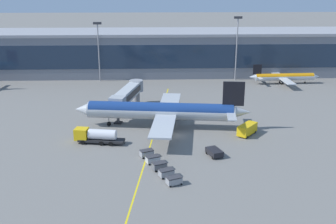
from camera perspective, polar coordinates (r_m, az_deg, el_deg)
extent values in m
plane|color=slate|center=(93.58, 1.14, -3.33)|extent=(700.00, 700.00, 0.00)
cube|color=yellow|center=(95.31, -1.93, -2.92)|extent=(9.60, 79.49, 0.01)
cube|color=slate|center=(155.01, 2.93, 8.17)|extent=(158.05, 21.73, 14.80)
cube|color=#1E2D42|center=(144.17, 3.30, 7.70)|extent=(153.31, 0.16, 8.29)
cube|color=#99999E|center=(153.83, 2.98, 11.06)|extent=(161.21, 22.16, 1.00)
cylinder|color=#B2B7BC|center=(97.55, -1.05, 0.07)|extent=(35.32, 8.03, 3.84)
cylinder|color=navy|center=(97.44, -1.05, 0.27)|extent=(34.60, 7.79, 3.68)
cone|color=#B2B7BC|center=(101.19, -11.76, 0.36)|extent=(4.25, 4.08, 3.64)
cone|color=#B2B7BC|center=(97.40, 10.19, -0.01)|extent=(4.96, 3.79, 3.26)
cube|color=black|center=(95.95, 9.13, 2.52)|extent=(4.99, 0.96, 5.75)
cube|color=#B2B7BC|center=(93.49, 8.85, -0.59)|extent=(2.72, 6.33, 0.24)
cube|color=#B2B7BC|center=(100.78, 8.58, 0.81)|extent=(2.72, 6.33, 0.24)
cube|color=#B2B7BC|center=(88.76, -0.70, -1.99)|extent=(6.54, 15.22, 0.40)
cube|color=#B2B7BC|center=(106.33, 0.27, 1.46)|extent=(6.54, 15.22, 0.40)
cylinder|color=#939399|center=(91.81, -1.16, -2.19)|extent=(3.19, 2.45, 2.11)
cylinder|color=#939399|center=(104.29, -0.40, 0.34)|extent=(3.19, 2.45, 2.11)
cylinder|color=black|center=(100.72, -8.21, -1.63)|extent=(1.04, 0.52, 1.00)
cylinder|color=slate|center=(100.38, -8.24, -1.07)|extent=(0.20, 0.20, 2.08)
cylinder|color=black|center=(96.89, 0.10, -2.24)|extent=(1.04, 0.52, 1.00)
cylinder|color=slate|center=(96.53, 0.10, -1.66)|extent=(0.20, 0.20, 2.08)
cylinder|color=black|center=(100.12, 0.26, -1.55)|extent=(1.04, 0.52, 1.00)
cylinder|color=slate|center=(99.78, 0.26, -0.99)|extent=(0.20, 0.20, 2.08)
cube|color=#B2B7BC|center=(108.43, -5.65, 2.57)|extent=(6.87, 17.21, 2.80)
cube|color=#232328|center=(108.42, -5.63, 2.57)|extent=(6.35, 14.60, 1.54)
cube|color=#9EA3A8|center=(100.68, -7.05, 1.29)|extent=(4.25, 3.95, 2.94)
cylinder|color=#4C4C51|center=(101.69, -6.98, -0.51)|extent=(0.70, 0.70, 3.89)
cube|color=#262628|center=(102.28, -6.94, -1.47)|extent=(2.17, 2.17, 0.30)
cylinder|color=gray|center=(116.29, -4.44, 3.68)|extent=(3.90, 3.90, 3.08)
cylinder|color=gray|center=(117.17, -4.40, 2.10)|extent=(1.80, 1.80, 3.89)
cube|color=#232326|center=(90.30, -9.25, -3.89)|extent=(10.28, 4.13, 0.50)
cube|color=yellow|center=(91.17, -11.94, -2.99)|extent=(3.18, 2.93, 2.50)
cube|color=black|center=(91.41, -12.71, -2.65)|extent=(0.54, 2.29, 1.12)
cylinder|color=silver|center=(89.72, -9.12, -3.10)|extent=(6.28, 3.17, 2.20)
cylinder|color=black|center=(90.50, -11.79, -4.16)|extent=(1.04, 0.51, 1.00)
cylinder|color=black|center=(92.57, -11.31, -3.61)|extent=(1.04, 0.51, 1.00)
cylinder|color=black|center=(89.26, -9.27, -4.33)|extent=(1.04, 0.51, 1.00)
cylinder|color=black|center=(91.36, -8.85, -3.77)|extent=(1.04, 0.51, 1.00)
cylinder|color=black|center=(88.69, -7.96, -4.41)|extent=(1.04, 0.51, 1.00)
cylinder|color=black|center=(90.81, -7.57, -3.84)|extent=(1.04, 0.51, 1.00)
cube|color=black|center=(83.57, 6.47, -5.54)|extent=(3.47, 4.36, 1.10)
cube|color=black|center=(82.74, 6.79, -5.66)|extent=(2.40, 1.96, 0.33)
cylinder|color=black|center=(83.21, 7.53, -6.11)|extent=(0.44, 0.65, 0.60)
cylinder|color=black|center=(82.27, 6.26, -6.35)|extent=(0.44, 0.65, 0.60)
cylinder|color=black|center=(85.32, 6.65, -5.44)|extent=(0.44, 0.65, 0.60)
cylinder|color=black|center=(84.41, 5.41, -5.67)|extent=(0.44, 0.65, 0.60)
cube|color=yellow|center=(95.47, 10.96, -2.33)|extent=(5.47, 5.93, 2.20)
cube|color=black|center=(94.11, 10.58, -2.36)|extent=(2.89, 2.88, 0.66)
cylinder|color=black|center=(93.73, 10.92, -3.44)|extent=(0.58, 0.62, 0.60)
cylinder|color=black|center=(94.59, 9.81, -3.17)|extent=(0.58, 0.62, 0.60)
cylinder|color=black|center=(97.15, 12.01, -2.73)|extent=(0.58, 0.62, 0.60)
cylinder|color=black|center=(97.98, 10.93, -2.47)|extent=(0.58, 0.62, 0.60)
cube|color=gray|center=(72.20, 0.85, -9.54)|extent=(2.98, 2.39, 1.10)
cube|color=#333338|center=(71.88, 0.85, -9.05)|extent=(3.04, 2.43, 0.10)
cylinder|color=black|center=(71.47, 0.34, -10.35)|extent=(0.38, 0.25, 0.36)
cylinder|color=black|center=(72.67, -0.16, -9.83)|extent=(0.38, 0.25, 0.36)
cylinder|color=black|center=(72.27, 1.86, -10.01)|extent=(0.38, 0.25, 0.36)
cylinder|color=black|center=(73.45, 1.33, -9.51)|extent=(0.38, 0.25, 0.36)
cube|color=gray|center=(74.78, -0.22, -8.50)|extent=(2.98, 2.39, 1.10)
cube|color=#333338|center=(74.47, -0.22, -8.02)|extent=(3.04, 2.43, 0.10)
cylinder|color=black|center=(74.04, -0.72, -9.27)|extent=(0.38, 0.25, 0.36)
cylinder|color=black|center=(75.26, -1.19, -8.79)|extent=(0.38, 0.25, 0.36)
cylinder|color=black|center=(74.81, 0.76, -8.96)|extent=(0.38, 0.25, 0.36)
cylinder|color=black|center=(76.02, 0.27, -8.50)|extent=(0.38, 0.25, 0.36)
cube|color=#595B60|center=(77.41, -1.21, -7.53)|extent=(2.98, 2.39, 1.10)
cube|color=#333338|center=(77.10, -1.21, -7.07)|extent=(3.04, 2.43, 0.10)
cylinder|color=black|center=(76.66, -1.70, -8.26)|extent=(0.38, 0.25, 0.36)
cylinder|color=black|center=(77.90, -2.13, -7.82)|extent=(0.38, 0.25, 0.36)
cylinder|color=black|center=(77.41, -0.27, -7.98)|extent=(0.38, 0.25, 0.36)
cylinder|color=black|center=(78.64, -0.72, -7.54)|extent=(0.38, 0.25, 0.36)
cube|color=#B2B7BC|center=(80.07, -2.12, -6.63)|extent=(2.98, 2.39, 1.10)
cube|color=#333338|center=(79.78, -2.13, -6.17)|extent=(3.04, 2.43, 0.10)
cylinder|color=black|center=(79.32, -2.61, -7.32)|extent=(0.38, 0.25, 0.36)
cylinder|color=black|center=(80.59, -3.01, -6.90)|extent=(0.38, 0.25, 0.36)
cylinder|color=black|center=(80.04, -1.22, -7.06)|extent=(0.38, 0.25, 0.36)
cylinder|color=black|center=(81.30, -1.64, -6.65)|extent=(0.38, 0.25, 0.36)
cube|color=gray|center=(82.78, -2.98, -5.78)|extent=(2.98, 2.39, 1.10)
cube|color=#333338|center=(82.50, -2.99, -5.33)|extent=(3.04, 2.43, 0.10)
cylinder|color=black|center=(82.03, -3.46, -6.44)|extent=(0.38, 0.25, 0.36)
cylinder|color=black|center=(83.30, -3.83, -6.05)|extent=(0.38, 0.25, 0.36)
cylinder|color=black|center=(82.72, -2.11, -6.20)|extent=(0.38, 0.25, 0.36)
cylinder|color=black|center=(83.99, -2.50, -5.81)|extent=(0.38, 0.25, 0.36)
cylinder|color=silver|center=(144.61, 15.93, 4.70)|extent=(20.29, 2.98, 2.24)
cylinder|color=orange|center=(144.56, 15.94, 4.77)|extent=(19.88, 2.87, 2.15)
cone|color=silver|center=(148.66, 19.89, 4.66)|extent=(2.31, 2.21, 2.13)
cone|color=silver|center=(141.20, 11.72, 4.80)|extent=(2.75, 2.00, 1.90)
cube|color=black|center=(141.03, 12.33, 5.81)|extent=(2.91, 0.32, 3.36)
cube|color=silver|center=(143.79, 12.22, 5.05)|extent=(1.31, 3.62, 0.14)
cube|color=silver|center=(139.61, 12.71, 4.63)|extent=(1.31, 3.62, 0.14)
cube|color=silver|center=(149.28, 14.92, 5.12)|extent=(3.14, 8.59, 0.24)
cube|color=silver|center=(139.45, 16.31, 4.11)|extent=(3.14, 8.59, 0.24)
cylinder|color=#939399|center=(148.24, 15.30, 4.69)|extent=(1.77, 1.29, 1.23)
cylinder|color=#939399|center=(141.23, 16.30, 3.95)|extent=(1.77, 1.29, 1.23)
cylinder|color=black|center=(147.69, 18.52, 3.92)|extent=(0.60, 0.26, 0.59)
cylinder|color=slate|center=(147.56, 18.55, 4.14)|extent=(0.12, 0.12, 1.19)
cylinder|color=black|center=(145.58, 15.28, 4.02)|extent=(0.60, 0.26, 0.59)
cylinder|color=slate|center=(145.44, 15.30, 4.25)|extent=(0.12, 0.12, 1.19)
cylinder|color=black|center=(143.74, 15.54, 3.83)|extent=(0.60, 0.26, 0.59)
cylinder|color=slate|center=(143.60, 15.56, 4.05)|extent=(0.12, 0.12, 1.19)
cylinder|color=gray|center=(144.93, 9.51, 8.52)|extent=(0.44, 0.44, 21.17)
cube|color=#333338|center=(143.54, 9.74, 12.84)|extent=(2.80, 0.50, 0.80)
cylinder|color=gray|center=(143.47, -9.60, 8.07)|extent=(0.44, 0.44, 19.45)
cube|color=#333338|center=(142.08, -9.82, 12.09)|extent=(2.80, 0.50, 0.80)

